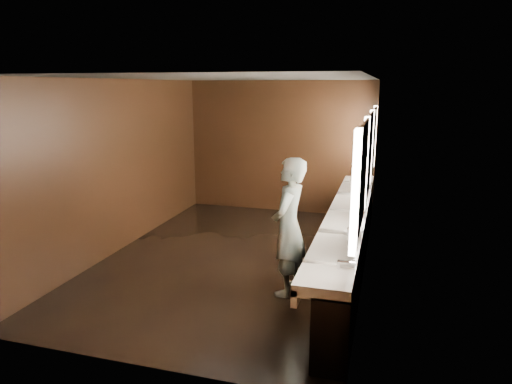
% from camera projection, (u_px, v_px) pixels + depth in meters
% --- Properties ---
extents(floor, '(6.00, 6.00, 0.00)m').
position_uv_depth(floor, '(236.00, 258.00, 7.31)').
color(floor, black).
rests_on(floor, ground).
extents(ceiling, '(4.00, 6.00, 0.02)m').
position_uv_depth(ceiling, '(234.00, 78.00, 6.67)').
color(ceiling, '#2D2D2B').
rests_on(ceiling, wall_back).
extents(wall_back, '(4.00, 0.02, 2.80)m').
position_uv_depth(wall_back, '(280.00, 147.00, 9.79)').
color(wall_back, black).
rests_on(wall_back, floor).
extents(wall_front, '(4.00, 0.02, 2.80)m').
position_uv_depth(wall_front, '(130.00, 230.00, 4.18)').
color(wall_front, black).
rests_on(wall_front, floor).
extents(wall_left, '(0.02, 6.00, 2.80)m').
position_uv_depth(wall_left, '(120.00, 166.00, 7.53)').
color(wall_left, black).
rests_on(wall_left, floor).
extents(wall_right, '(0.02, 6.00, 2.80)m').
position_uv_depth(wall_right, '(369.00, 179.00, 6.45)').
color(wall_right, black).
rests_on(wall_right, floor).
extents(sink_counter, '(0.55, 5.40, 1.01)m').
position_uv_depth(sink_counter, '(351.00, 239.00, 6.71)').
color(sink_counter, black).
rests_on(sink_counter, floor).
extents(mirror_band, '(0.06, 5.03, 1.15)m').
position_uv_depth(mirror_band, '(369.00, 155.00, 6.37)').
color(mirror_band, white).
rests_on(mirror_band, wall_right).
extents(person, '(0.51, 0.71, 1.82)m').
position_uv_depth(person, '(289.00, 227.00, 5.90)').
color(person, '#8BC6CF').
rests_on(person, floor).
extents(trash_bin, '(0.44, 0.44, 0.56)m').
position_uv_depth(trash_bin, '(334.00, 254.00, 6.70)').
color(trash_bin, black).
rests_on(trash_bin, floor).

